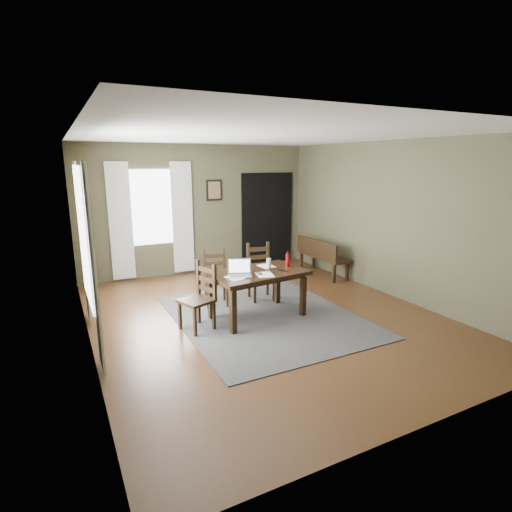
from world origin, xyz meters
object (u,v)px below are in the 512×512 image
chair_end (199,298)px  laptop (240,271)px  chair_back_left (216,278)px  water_bottle (288,260)px  chair_back_right (260,272)px  bench (321,254)px  dining_table (258,277)px

chair_end → laptop: (0.61, -0.04, 0.32)m
chair_back_left → water_bottle: water_bottle is taller
chair_back_left → chair_back_right: bearing=6.5°
chair_end → chair_back_left: bearing=126.3°
chair_back_right → bench: 1.97m
dining_table → laptop: bearing=-174.6°
chair_back_right → water_bottle: size_ratio=3.96×
chair_back_left → water_bottle: size_ratio=3.70×
dining_table → chair_end: size_ratio=1.59×
chair_back_right → laptop: chair_back_right is taller
water_bottle → chair_back_right: bearing=99.2°
chair_end → water_bottle: bearing=72.7°
dining_table → chair_end: bearing=175.1°
laptop → water_bottle: water_bottle is taller
chair_end → chair_back_right: 1.58m
dining_table → water_bottle: (0.56, 0.04, 0.20)m
bench → laptop: 3.05m
dining_table → chair_back_right: (0.44, 0.75, -0.17)m
chair_back_left → laptop: laptop is taller
laptop → water_bottle: bearing=27.5°
chair_back_left → chair_back_right: size_ratio=0.94×
chair_end → chair_back_right: (1.38, 0.77, 0.00)m
chair_back_left → laptop: (0.03, -0.92, 0.35)m
chair_end → bench: chair_end is taller
bench → dining_table: bearing=123.6°
chair_back_right → dining_table: bearing=-110.8°
dining_table → chair_back_right: size_ratio=1.58×
bench → laptop: bearing=121.2°
dining_table → bench: size_ratio=1.12×
bench → chair_back_right: bearing=112.5°
chair_end → chair_back_left: 1.05m
chair_end → bench: size_ratio=0.70×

